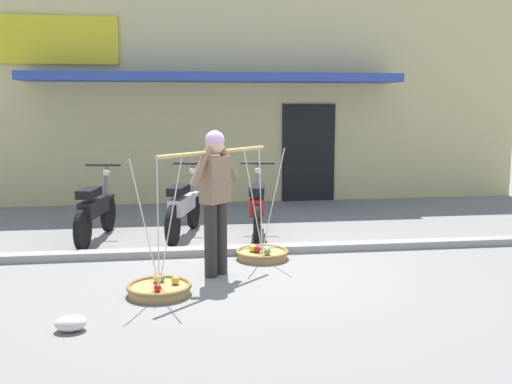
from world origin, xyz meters
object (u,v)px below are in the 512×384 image
object	(u,v)px
fruit_basket_right_side	(159,288)
motorcycle_second_in_row	(183,207)
fruit_vendor	(215,193)
motorcycle_third_in_row	(257,207)
motorcycle_nearest_shop	(95,210)
fruit_basket_left_side	(262,253)
plastic_litter_bag	(71,323)

from	to	relation	value
fruit_basket_right_side	motorcycle_second_in_row	size ratio (longest dim) A/B	0.82
fruit_vendor	motorcycle_third_in_row	xyz separation A→B (m)	(0.77, 1.97, -0.53)
fruit_vendor	fruit_basket_right_side	size ratio (longest dim) A/B	1.17
motorcycle_nearest_shop	motorcycle_third_in_row	world-z (taller)	same
fruit_basket_left_side	motorcycle_nearest_shop	world-z (taller)	fruit_basket_left_side
fruit_basket_right_side	motorcycle_nearest_shop	world-z (taller)	fruit_basket_right_side
motorcycle_third_in_row	plastic_litter_bag	xyz separation A→B (m)	(-2.17, -3.52, -0.38)
plastic_litter_bag	fruit_basket_left_side	bearing A→B (deg)	46.94
fruit_vendor	motorcycle_nearest_shop	xyz separation A→B (m)	(-1.62, 2.02, -0.53)
motorcycle_nearest_shop	plastic_litter_bag	size ratio (longest dim) A/B	6.45
motorcycle_nearest_shop	plastic_litter_bag	distance (m)	3.59
motorcycle_second_in_row	motorcycle_third_in_row	world-z (taller)	same
motorcycle_second_in_row	fruit_basket_right_side	bearing A→B (deg)	-96.36
fruit_vendor	motorcycle_third_in_row	size ratio (longest dim) A/B	0.94
motorcycle_second_in_row	plastic_litter_bag	world-z (taller)	motorcycle_second_in_row
motorcycle_nearest_shop	plastic_litter_bag	xyz separation A→B (m)	(0.22, -3.56, -0.38)
fruit_vendor	fruit_basket_left_side	world-z (taller)	fruit_vendor
fruit_basket_left_side	motorcycle_third_in_row	world-z (taller)	fruit_basket_left_side
fruit_vendor	motorcycle_nearest_shop	world-z (taller)	fruit_vendor
motorcycle_third_in_row	plastic_litter_bag	size ratio (longest dim) A/B	6.46
plastic_litter_bag	fruit_vendor	bearing A→B (deg)	47.80
fruit_vendor	plastic_litter_bag	xyz separation A→B (m)	(-1.40, -1.54, -0.91)
motorcycle_nearest_shop	plastic_litter_bag	bearing A→B (deg)	-86.46
fruit_basket_left_side	plastic_litter_bag	distance (m)	2.99
motorcycle_second_in_row	plastic_litter_bag	distance (m)	3.81
motorcycle_second_in_row	plastic_litter_bag	size ratio (longest dim) A/B	6.34
fruit_basket_right_side	motorcycle_third_in_row	world-z (taller)	fruit_basket_right_side
motorcycle_nearest_shop	motorcycle_second_in_row	distance (m)	1.28
motorcycle_nearest_shop	plastic_litter_bag	world-z (taller)	motorcycle_nearest_shop
fruit_basket_right_side	plastic_litter_bag	bearing A→B (deg)	-129.84
motorcycle_nearest_shop	motorcycle_second_in_row	bearing A→B (deg)	3.24
fruit_basket_right_side	fruit_vendor	bearing A→B (deg)	44.72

